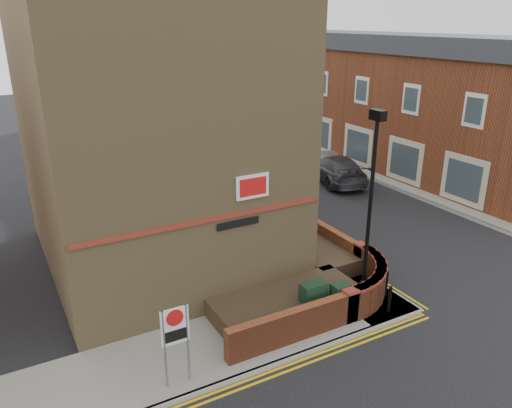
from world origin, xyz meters
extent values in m
plane|color=black|center=(0.00, 0.00, 0.00)|extent=(120.00, 120.00, 0.00)
cube|color=gray|center=(-3.50, 1.50, 0.06)|extent=(13.00, 3.00, 0.12)
cube|color=gray|center=(2.00, 16.00, 0.06)|extent=(2.00, 32.00, 0.12)
cube|color=gray|center=(13.00, 13.00, 0.06)|extent=(4.00, 40.00, 0.12)
cube|color=gray|center=(-3.50, 0.00, 0.06)|extent=(13.00, 0.15, 0.12)
cube|color=gray|center=(3.00, 16.00, 0.06)|extent=(0.15, 32.00, 0.12)
cube|color=gray|center=(11.00, 13.00, 0.06)|extent=(0.15, 40.00, 0.12)
cube|color=gold|center=(-3.50, -0.25, 0.01)|extent=(13.00, 0.28, 0.01)
cube|color=gold|center=(3.25, 16.00, 0.01)|extent=(0.28, 32.00, 0.01)
cube|color=olive|center=(-3.00, 8.00, 5.62)|extent=(8.00, 10.00, 11.00)
cube|color=maroon|center=(-3.00, 2.97, 3.32)|extent=(7.80, 0.06, 0.15)
cube|color=white|center=(-1.50, 2.96, 4.12)|extent=(1.10, 0.05, 0.75)
cube|color=black|center=(-2.00, 2.96, 3.02)|extent=(1.40, 0.04, 0.22)
cylinder|color=black|center=(1.60, 1.20, 3.12)|extent=(0.12, 0.12, 6.00)
cylinder|color=black|center=(1.60, 1.20, 0.52)|extent=(0.20, 0.20, 0.80)
cube|color=black|center=(1.60, 1.20, 6.27)|extent=(0.25, 0.50, 0.30)
cube|color=#152F1E|center=(-0.30, 1.30, 0.72)|extent=(0.80, 0.45, 1.20)
cube|color=#152F1E|center=(0.50, 1.00, 0.67)|extent=(0.55, 0.40, 1.10)
cylinder|color=black|center=(2.00, 0.40, 0.57)|extent=(0.11, 0.11, 0.90)
cylinder|color=black|center=(2.60, 1.20, 0.57)|extent=(0.11, 0.11, 0.90)
cylinder|color=slate|center=(-5.30, 0.50, 1.22)|extent=(0.06, 0.06, 2.20)
cylinder|color=slate|center=(-4.70, 0.50, 1.22)|extent=(0.06, 0.06, 2.20)
cube|color=white|center=(-5.00, 0.50, 1.82)|extent=(0.72, 0.04, 1.00)
cylinder|color=red|center=(-5.00, 0.47, 2.07)|extent=(0.44, 0.02, 0.44)
cube|color=brown|center=(14.50, 17.00, 3.50)|extent=(5.00, 30.00, 7.00)
cube|color=#2A2E32|center=(14.50, 17.00, 7.50)|extent=(5.40, 30.40, 1.00)
cube|color=beige|center=(14.50, 38.00, 3.50)|extent=(5.00, 12.00, 7.00)
cube|color=#2A2E32|center=(14.50, 38.00, 7.50)|extent=(5.40, 12.40, 1.00)
cylinder|color=#382B1E|center=(2.00, 14.00, 2.40)|extent=(0.24, 0.24, 4.55)
sphere|color=#29511B|center=(2.00, 14.00, 5.00)|extent=(3.64, 3.64, 3.64)
sphere|color=#29511B|center=(2.40, 13.70, 4.15)|extent=(2.60, 2.60, 2.60)
sphere|color=#29511B|center=(1.70, 14.40, 4.54)|extent=(2.86, 2.86, 2.86)
cylinder|color=#382B1E|center=(2.00, 22.00, 2.64)|extent=(0.24, 0.24, 5.04)
sphere|color=#29511B|center=(2.00, 22.00, 5.52)|extent=(4.03, 4.03, 4.03)
sphere|color=#29511B|center=(2.40, 21.70, 4.58)|extent=(2.88, 2.88, 2.88)
sphere|color=#29511B|center=(1.70, 22.40, 5.02)|extent=(3.17, 3.17, 3.17)
cylinder|color=#382B1E|center=(2.00, 30.00, 2.50)|extent=(0.24, 0.24, 4.76)
sphere|color=#29511B|center=(2.00, 30.00, 5.22)|extent=(3.81, 3.81, 3.81)
sphere|color=#29511B|center=(2.40, 29.70, 4.34)|extent=(2.72, 2.72, 2.72)
sphere|color=#29511B|center=(1.70, 30.40, 4.74)|extent=(2.99, 2.99, 2.99)
cylinder|color=black|center=(2.40, 25.00, 1.72)|extent=(0.10, 0.10, 3.20)
imported|color=black|center=(2.40, 25.00, 3.82)|extent=(0.20, 0.16, 1.00)
imported|color=#9EA2A5|center=(5.00, 14.08, 0.75)|extent=(3.13, 4.79, 1.49)
imported|color=maroon|center=(5.00, 21.87, 0.62)|extent=(2.07, 4.47, 1.24)
imported|color=#313036|center=(9.00, 12.32, 0.77)|extent=(3.43, 5.67, 1.54)
imported|color=#A9AAB0|center=(9.58, 14.00, 0.73)|extent=(3.25, 4.65, 1.47)
camera|label=1|loc=(-8.27, -9.49, 8.84)|focal=35.00mm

